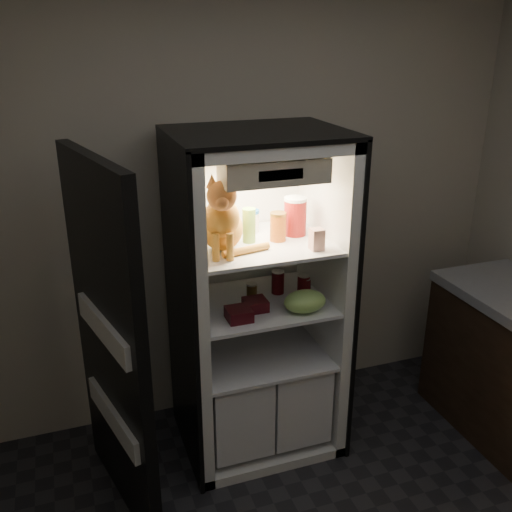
% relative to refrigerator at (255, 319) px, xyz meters
% --- Properties ---
extents(room_shell, '(3.60, 3.60, 3.60)m').
position_rel_refrigerator_xyz_m(room_shell, '(0.00, -1.38, 0.83)').
color(room_shell, white).
rests_on(room_shell, floor).
extents(refrigerator, '(0.90, 0.72, 1.88)m').
position_rel_refrigerator_xyz_m(refrigerator, '(0.00, 0.00, 0.00)').
color(refrigerator, white).
rests_on(refrigerator, floor).
extents(fridge_door, '(0.27, 0.86, 1.85)m').
position_rel_refrigerator_xyz_m(fridge_door, '(-0.83, -0.26, 0.12)').
color(fridge_door, black).
rests_on(fridge_door, floor).
extents(tabby_cat, '(0.36, 0.43, 0.44)m').
position_rel_refrigerator_xyz_m(tabby_cat, '(-0.23, -0.14, 0.66)').
color(tabby_cat, '#C56A19').
rests_on(tabby_cat, refrigerator).
extents(parmesan_shaker, '(0.07, 0.07, 0.18)m').
position_rel_refrigerator_xyz_m(parmesan_shaker, '(-0.05, -0.05, 0.59)').
color(parmesan_shaker, '#238033').
rests_on(parmesan_shaker, refrigerator).
extents(mayo_tub, '(0.09, 0.09, 0.13)m').
position_rel_refrigerator_xyz_m(mayo_tub, '(0.01, 0.11, 0.56)').
color(mayo_tub, white).
rests_on(mayo_tub, refrigerator).
extents(salsa_jar, '(0.09, 0.09, 0.16)m').
position_rel_refrigerator_xyz_m(salsa_jar, '(0.10, -0.08, 0.58)').
color(salsa_jar, maroon).
rests_on(salsa_jar, refrigerator).
extents(pepper_jar, '(0.13, 0.13, 0.21)m').
position_rel_refrigerator_xyz_m(pepper_jar, '(0.22, -0.02, 0.60)').
color(pepper_jar, '#A41F15').
rests_on(pepper_jar, refrigerator).
extents(cream_carton, '(0.07, 0.07, 0.11)m').
position_rel_refrigerator_xyz_m(cream_carton, '(0.24, -0.27, 0.55)').
color(cream_carton, white).
rests_on(cream_carton, refrigerator).
extents(soda_can_a, '(0.07, 0.07, 0.13)m').
position_rel_refrigerator_xyz_m(soda_can_a, '(0.14, -0.00, 0.22)').
color(soda_can_a, black).
rests_on(soda_can_a, refrigerator).
extents(soda_can_b, '(0.07, 0.07, 0.13)m').
position_rel_refrigerator_xyz_m(soda_can_b, '(0.26, -0.09, 0.21)').
color(soda_can_b, black).
rests_on(soda_can_b, refrigerator).
extents(soda_can_c, '(0.06, 0.06, 0.11)m').
position_rel_refrigerator_xyz_m(soda_can_c, '(0.27, -0.09, 0.20)').
color(soda_can_c, black).
rests_on(soda_can_c, refrigerator).
extents(condiment_jar, '(0.06, 0.06, 0.08)m').
position_rel_refrigerator_xyz_m(condiment_jar, '(-0.02, -0.00, 0.19)').
color(condiment_jar, '#533B17').
rests_on(condiment_jar, refrigerator).
extents(grape_bag, '(0.23, 0.17, 0.12)m').
position_rel_refrigerator_xyz_m(grape_bag, '(0.19, -0.26, 0.21)').
color(grape_bag, '#8DC55C').
rests_on(grape_bag, refrigerator).
extents(berry_box_left, '(0.13, 0.13, 0.06)m').
position_rel_refrigerator_xyz_m(berry_box_left, '(-0.17, -0.24, 0.18)').
color(berry_box_left, '#510D14').
rests_on(berry_box_left, refrigerator).
extents(berry_box_right, '(0.12, 0.12, 0.06)m').
position_rel_refrigerator_xyz_m(berry_box_right, '(-0.06, -0.16, 0.18)').
color(berry_box_right, '#510D14').
rests_on(berry_box_right, refrigerator).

